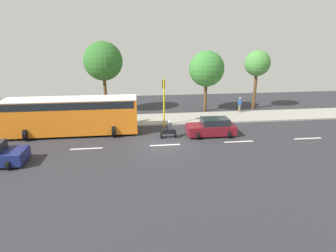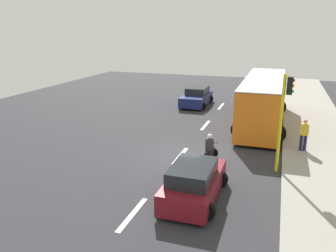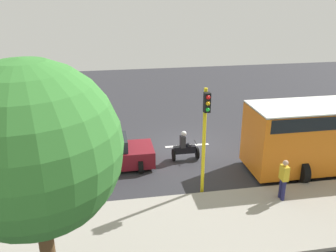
{
  "view_description": "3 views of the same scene",
  "coord_description": "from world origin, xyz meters",
  "views": [
    {
      "loc": [
        -19.75,
        2.24,
        7.9
      ],
      "look_at": [
        0.9,
        -0.34,
        1.27
      ],
      "focal_mm": 29.18,
      "sensor_mm": 36.0,
      "label": 1
    },
    {
      "loc": [
        4.59,
        -15.7,
        6.41
      ],
      "look_at": [
        -0.49,
        -0.54,
        1.72
      ],
      "focal_mm": 36.14,
      "sensor_mm": 36.0,
      "label": 2
    },
    {
      "loc": [
        17.42,
        -4.14,
        8.03
      ],
      "look_at": [
        -0.18,
        -1.02,
        1.14
      ],
      "focal_mm": 38.63,
      "sensor_mm": 36.0,
      "label": 3
    }
  ],
  "objects": [
    {
      "name": "ground_plane",
      "position": [
        0.0,
        0.0,
        -0.05
      ],
      "size": [
        40.0,
        60.0,
        0.1
      ],
      "primitive_type": "cube",
      "color": "#2D2D33"
    },
    {
      "name": "sidewalk",
      "position": [
        7.0,
        0.0,
        0.07
      ],
      "size": [
        4.0,
        60.0,
        0.15
      ],
      "primitive_type": "cube",
      "color": "#9E998E",
      "rests_on": "ground"
    },
    {
      "name": "lane_stripe_far_north",
      "position": [
        0.0,
        -12.0,
        0.01
      ],
      "size": [
        0.2,
        2.4,
        0.01
      ],
      "primitive_type": "cube",
      "color": "white",
      "rests_on": "ground"
    },
    {
      "name": "lane_stripe_north",
      "position": [
        0.0,
        -6.0,
        0.01
      ],
      "size": [
        0.2,
        2.4,
        0.01
      ],
      "primitive_type": "cube",
      "color": "white",
      "rests_on": "ground"
    },
    {
      "name": "lane_stripe_mid",
      "position": [
        0.0,
        0.0,
        0.01
      ],
      "size": [
        0.2,
        2.4,
        0.01
      ],
      "primitive_type": "cube",
      "color": "white",
      "rests_on": "ground"
    },
    {
      "name": "lane_stripe_south",
      "position": [
        0.0,
        6.0,
        0.01
      ],
      "size": [
        0.2,
        2.4,
        0.01
      ],
      "primitive_type": "cube",
      "color": "white",
      "rests_on": "ground"
    },
    {
      "name": "lane_stripe_far_south",
      "position": [
        0.0,
        12.0,
        0.01
      ],
      "size": [
        0.2,
        2.4,
        0.01
      ],
      "primitive_type": "cube",
      "color": "white",
      "rests_on": "ground"
    },
    {
      "name": "car_maroon",
      "position": [
        1.78,
        -4.21,
        0.71
      ],
      "size": [
        2.2,
        4.07,
        1.52
      ],
      "color": "maroon",
      "rests_on": "ground"
    },
    {
      "name": "city_bus",
      "position": [
        3.57,
        7.59,
        1.85
      ],
      "size": [
        3.2,
        11.0,
        3.16
      ],
      "color": "orange",
      "rests_on": "ground"
    },
    {
      "name": "motorcycle",
      "position": [
        1.63,
        -0.49,
        0.64
      ],
      "size": [
        0.6,
        1.3,
        1.53
      ],
      "color": "black",
      "rests_on": "ground"
    },
    {
      "name": "pedestrian_near_signal",
      "position": [
        8.49,
        -9.29,
        1.06
      ],
      "size": [
        0.4,
        0.24,
        1.69
      ],
      "color": "#72604C",
      "rests_on": "sidewalk"
    },
    {
      "name": "pedestrian_by_tree",
      "position": [
        5.99,
        2.47,
        1.06
      ],
      "size": [
        0.4,
        0.24,
        1.69
      ],
      "color": "#1E1E4C",
      "rests_on": "sidewalk"
    },
    {
      "name": "traffic_light_corner",
      "position": [
        4.85,
        -0.45,
        2.93
      ],
      "size": [
        0.49,
        0.24,
        4.5
      ],
      "color": "yellow",
      "rests_on": "ground"
    },
    {
      "name": "street_tree_center",
      "position": [
        10.01,
        -5.76,
        4.78
      ],
      "size": [
        3.9,
        3.9,
        6.75
      ],
      "color": "brown",
      "rests_on": "ground"
    },
    {
      "name": "street_tree_north",
      "position": [
        10.54,
        5.4,
        5.68
      ],
      "size": [
        4.12,
        4.12,
        7.76
      ],
      "color": "brown",
      "rests_on": "ground"
    },
    {
      "name": "street_tree_south",
      "position": [
        10.44,
        -11.78,
        5.24
      ],
      "size": [
        2.89,
        2.89,
        6.76
      ],
      "color": "brown",
      "rests_on": "ground"
    }
  ]
}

